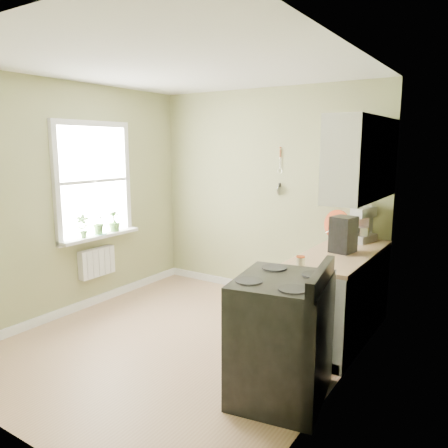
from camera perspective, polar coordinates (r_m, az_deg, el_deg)
The scene contains 21 objects.
floor at distance 4.66m, azimuth -5.48°, elevation -15.07°, with size 3.20×3.60×0.02m, color tan.
ceiling at distance 4.28m, azimuth -6.14°, elevation 20.02°, with size 3.20×3.60×0.02m, color white.
wall_back at distance 5.77m, azimuth 5.59°, elevation 3.93°, with size 3.20×0.02×2.70m, color tan.
wall_left at distance 5.41m, azimuth -19.20°, elevation 2.99°, with size 0.02×3.60×2.70m, color tan.
wall_right at distance 3.49m, azimuth 15.23°, elevation -0.50°, with size 0.02×3.60×2.70m, color tan.
base_cabinets at distance 4.74m, azimuth 14.92°, elevation -9.12°, with size 0.60×1.60×0.87m, color silver.
countertop at distance 4.62m, azimuth 15.06°, elevation -3.76°, with size 0.64×1.60×0.04m, color tan.
upper_cabinets at distance 4.55m, azimuth 17.65°, elevation 8.13°, with size 0.35×1.40×0.80m, color silver.
window at distance 5.56m, azimuth -16.70°, elevation 5.38°, with size 0.06×1.14×1.44m.
window_sill at distance 5.60m, azimuth -15.87°, elevation -1.48°, with size 0.18×1.14×0.04m, color white.
radiator at distance 5.66m, azimuth -16.29°, elevation -4.80°, with size 0.12×0.50×0.35m, color white.
wall_utensils at distance 5.63m, azimuth 7.29°, elevation 5.93°, with size 0.02×0.14×0.58m.
stove at distance 3.56m, azimuth 7.55°, elevation -14.44°, with size 0.83×0.91×1.11m.
stand_mixer at distance 5.15m, azimuth 17.69°, elevation -0.18°, with size 0.29×0.38×0.43m.
kettle at distance 5.17m, azimuth 14.47°, elevation -0.97°, with size 0.19×0.11×0.19m.
coffee_maker at distance 4.57m, azimuth 15.28°, elevation -1.44°, with size 0.25×0.26×0.37m.
red_tray at distance 5.17m, azimuth 14.56°, elevation -0.10°, with size 0.34×0.34×0.02m, color #B83E18.
jar at distance 4.01m, azimuth 9.96°, elevation -4.72°, with size 0.08×0.08×0.09m.
plant_a at distance 5.40m, azimuth -17.98°, elevation -0.27°, with size 0.15×0.10×0.28m, color #4C7B36.
plant_b at distance 5.55m, azimuth -15.99°, elevation 0.17°, with size 0.16×0.13×0.29m, color #4C7B36.
plant_c at distance 5.71m, azimuth -14.14°, elevation 0.38°, with size 0.15×0.15×0.26m, color #4C7B36.
Camera 1 is at (2.65, -3.28, 1.98)m, focal length 35.00 mm.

